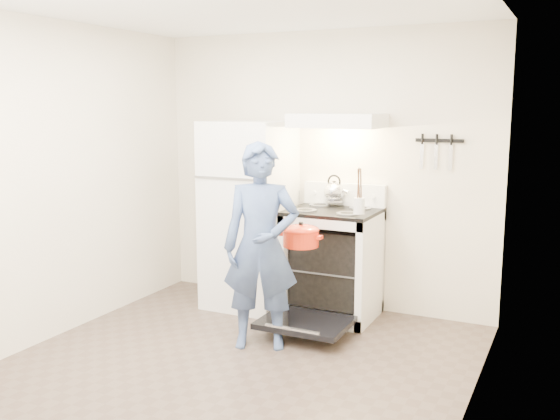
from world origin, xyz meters
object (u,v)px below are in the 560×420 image
object	(u,v)px
person	(261,246)
dutch_oven	(301,238)
refrigerator	(249,215)
stove_body	(332,265)
tea_kettle	(334,190)

from	to	relation	value
person	dutch_oven	world-z (taller)	person
refrigerator	stove_body	size ratio (longest dim) A/B	1.85
stove_body	dutch_oven	xyz separation A→B (m)	(-0.04, -0.60, 0.35)
tea_kettle	dutch_oven	world-z (taller)	tea_kettle
refrigerator	dutch_oven	world-z (taller)	refrigerator
stove_body	dutch_oven	world-z (taller)	dutch_oven
tea_kettle	person	world-z (taller)	person
stove_body	person	distance (m)	0.98
tea_kettle	person	distance (m)	1.15
person	refrigerator	bearing A→B (deg)	100.68
dutch_oven	refrigerator	bearing A→B (deg)	143.18
refrigerator	person	distance (m)	1.04
stove_body	tea_kettle	xyz separation A→B (m)	(-0.07, 0.21, 0.63)
refrigerator	dutch_oven	xyz separation A→B (m)	(0.77, -0.58, -0.04)
refrigerator	stove_body	distance (m)	0.90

